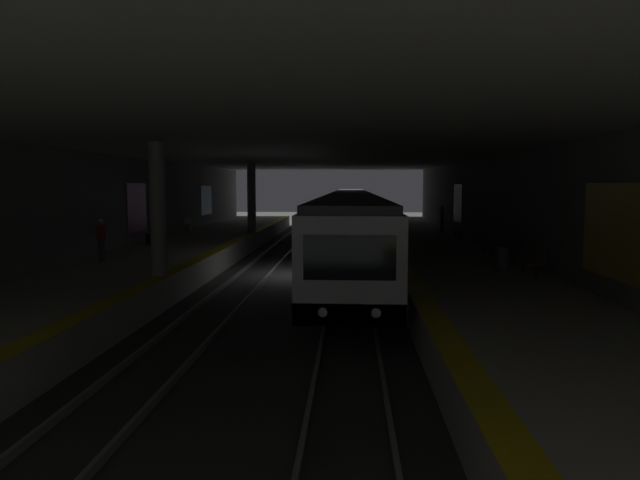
{
  "coord_description": "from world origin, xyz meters",
  "views": [
    {
      "loc": [
        -25.75,
        -2.24,
        4.16
      ],
      "look_at": [
        5.31,
        -0.51,
        1.11
      ],
      "focal_mm": 31.71,
      "sensor_mm": 36.0,
      "label": 1
    }
  ],
  "objects_px": {
    "suitcase_rolling": "(149,239)",
    "trash_bin": "(503,258)",
    "bench_right_mid": "(190,224)",
    "metro_train": "(351,215)",
    "bench_left_far": "(459,229)",
    "pillar_far": "(252,197)",
    "bench_left_mid": "(490,242)",
    "person_standing_far": "(442,218)",
    "bench_left_near": "(532,259)",
    "person_walking_mid": "(399,221)",
    "pillar_near": "(158,209)",
    "person_waiting_near": "(101,238)"
  },
  "relations": [
    {
      "from": "person_walking_mid",
      "to": "bench_left_mid",
      "type": "bearing_deg",
      "value": -159.76
    },
    {
      "from": "metro_train",
      "to": "person_standing_far",
      "type": "xyz_separation_m",
      "value": [
        -2.61,
        -5.98,
        -0.02
      ]
    },
    {
      "from": "suitcase_rolling",
      "to": "pillar_far",
      "type": "bearing_deg",
      "value": -25.94
    },
    {
      "from": "bench_right_mid",
      "to": "person_waiting_near",
      "type": "relative_size",
      "value": 0.99
    },
    {
      "from": "pillar_near",
      "to": "person_waiting_near",
      "type": "distance_m",
      "value": 5.16
    },
    {
      "from": "person_standing_far",
      "to": "bench_left_mid",
      "type": "bearing_deg",
      "value": -178.24
    },
    {
      "from": "bench_left_mid",
      "to": "suitcase_rolling",
      "type": "xyz_separation_m",
      "value": [
        3.06,
        16.86,
        -0.23
      ]
    },
    {
      "from": "pillar_far",
      "to": "person_waiting_near",
      "type": "bearing_deg",
      "value": 166.27
    },
    {
      "from": "metro_train",
      "to": "pillar_far",
      "type": "bearing_deg",
      "value": 113.64
    },
    {
      "from": "metro_train",
      "to": "bench_left_far",
      "type": "height_order",
      "value": "metro_train"
    },
    {
      "from": "bench_right_mid",
      "to": "person_walking_mid",
      "type": "relative_size",
      "value": 1.05
    },
    {
      "from": "metro_train",
      "to": "pillar_near",
      "type": "bearing_deg",
      "value": 162.68
    },
    {
      "from": "pillar_far",
      "to": "bench_right_mid",
      "type": "xyz_separation_m",
      "value": [
        -0.03,
        4.18,
        -1.75
      ]
    },
    {
      "from": "pillar_near",
      "to": "bench_left_mid",
      "type": "xyz_separation_m",
      "value": [
        6.91,
        -12.88,
        -1.75
      ]
    },
    {
      "from": "pillar_far",
      "to": "person_standing_far",
      "type": "bearing_deg",
      "value": -88.83
    },
    {
      "from": "person_waiting_near",
      "to": "trash_bin",
      "type": "distance_m",
      "value": 15.81
    },
    {
      "from": "bench_left_mid",
      "to": "person_standing_far",
      "type": "relative_size",
      "value": 0.97
    },
    {
      "from": "suitcase_rolling",
      "to": "trash_bin",
      "type": "height_order",
      "value": "suitcase_rolling"
    },
    {
      "from": "suitcase_rolling",
      "to": "trash_bin",
      "type": "distance_m",
      "value": 17.99
    },
    {
      "from": "suitcase_rolling",
      "to": "person_waiting_near",
      "type": "bearing_deg",
      "value": -176.61
    },
    {
      "from": "bench_left_far",
      "to": "bench_left_near",
      "type": "bearing_deg",
      "value": 180.0
    },
    {
      "from": "pillar_far",
      "to": "bench_left_mid",
      "type": "height_order",
      "value": "pillar_far"
    },
    {
      "from": "pillar_near",
      "to": "pillar_far",
      "type": "distance_m",
      "value": 18.14
    },
    {
      "from": "pillar_far",
      "to": "person_standing_far",
      "type": "relative_size",
      "value": 2.6
    },
    {
      "from": "bench_left_mid",
      "to": "suitcase_rolling",
      "type": "bearing_deg",
      "value": 79.71
    },
    {
      "from": "person_waiting_near",
      "to": "trash_bin",
      "type": "relative_size",
      "value": 2.03
    },
    {
      "from": "person_waiting_near",
      "to": "pillar_far",
      "type": "bearing_deg",
      "value": -13.73
    },
    {
      "from": "bench_right_mid",
      "to": "trash_bin",
      "type": "height_order",
      "value": "bench_right_mid"
    },
    {
      "from": "pillar_far",
      "to": "bench_right_mid",
      "type": "distance_m",
      "value": 4.54
    },
    {
      "from": "pillar_far",
      "to": "metro_train",
      "type": "bearing_deg",
      "value": -66.36
    },
    {
      "from": "bench_left_mid",
      "to": "trash_bin",
      "type": "distance_m",
      "value": 4.98
    },
    {
      "from": "pillar_near",
      "to": "bench_left_near",
      "type": "distance_m",
      "value": 13.04
    },
    {
      "from": "bench_left_far",
      "to": "pillar_near",
      "type": "bearing_deg",
      "value": 138.36
    },
    {
      "from": "bench_right_mid",
      "to": "suitcase_rolling",
      "type": "distance_m",
      "value": 8.14
    },
    {
      "from": "pillar_near",
      "to": "bench_left_near",
      "type": "height_order",
      "value": "pillar_near"
    },
    {
      "from": "bench_right_mid",
      "to": "suitcase_rolling",
      "type": "relative_size",
      "value": 1.92
    },
    {
      "from": "pillar_near",
      "to": "metro_train",
      "type": "height_order",
      "value": "pillar_near"
    },
    {
      "from": "bench_left_near",
      "to": "person_walking_mid",
      "type": "xyz_separation_m",
      "value": [
        15.09,
        3.37,
        0.35
      ]
    },
    {
      "from": "pillar_near",
      "to": "bench_left_far",
      "type": "height_order",
      "value": "pillar_near"
    },
    {
      "from": "bench_right_mid",
      "to": "person_standing_far",
      "type": "height_order",
      "value": "person_standing_far"
    },
    {
      "from": "metro_train",
      "to": "bench_left_near",
      "type": "distance_m",
      "value": 21.02
    },
    {
      "from": "metro_train",
      "to": "person_standing_far",
      "type": "relative_size",
      "value": 30.2
    },
    {
      "from": "bench_left_near",
      "to": "bench_left_far",
      "type": "bearing_deg",
      "value": 0.0
    },
    {
      "from": "pillar_far",
      "to": "person_standing_far",
      "type": "xyz_separation_m",
      "value": [
        0.26,
        -12.53,
        -1.32
      ]
    },
    {
      "from": "pillar_near",
      "to": "person_waiting_near",
      "type": "height_order",
      "value": "pillar_near"
    },
    {
      "from": "bench_left_near",
      "to": "person_standing_far",
      "type": "distance_m",
      "value": 17.44
    },
    {
      "from": "bench_left_far",
      "to": "trash_bin",
      "type": "xyz_separation_m",
      "value": [
        -12.51,
        0.73,
        -0.1
      ]
    },
    {
      "from": "metro_train",
      "to": "bench_left_mid",
      "type": "height_order",
      "value": "metro_train"
    },
    {
      "from": "bench_left_far",
      "to": "suitcase_rolling",
      "type": "distance_m",
      "value": 17.45
    },
    {
      "from": "pillar_far",
      "to": "trash_bin",
      "type": "relative_size",
      "value": 5.35
    }
  ]
}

